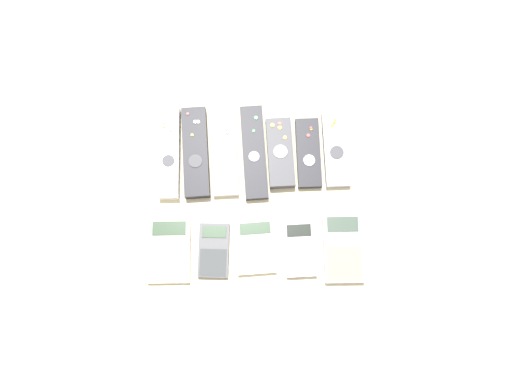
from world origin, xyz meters
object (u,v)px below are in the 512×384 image
object	(u,v)px
remote_2	(226,152)
calculator_1	(215,250)
calculator_2	(258,247)
calculator_3	(301,249)
remote_3	(254,152)
remote_6	(337,149)
remote_0	(171,152)
calculator_0	(171,250)
remote_4	(282,153)
remote_5	(310,153)
remote_1	(197,152)
calculator_4	(345,248)

from	to	relation	value
remote_2	calculator_1	bearing A→B (deg)	-97.83
calculator_2	calculator_3	size ratio (longest dim) A/B	1.01
remote_3	calculator_1	world-z (taller)	remote_3
remote_6	calculator_3	distance (m)	0.23
remote_0	calculator_0	size ratio (longest dim) A/B	1.51
remote_4	calculator_3	distance (m)	0.21
remote_3	remote_4	bearing A→B (deg)	-6.10
remote_4	calculator_0	bearing A→B (deg)	-141.41
remote_5	calculator_3	size ratio (longest dim) A/B	1.33
remote_0	calculator_0	bearing A→B (deg)	-89.38
calculator_0	remote_3	bearing A→B (deg)	49.76
remote_1	calculator_4	distance (m)	0.38
calculator_4	remote_6	bearing A→B (deg)	91.38
remote_5	calculator_1	distance (m)	0.29
remote_1	calculator_3	world-z (taller)	remote_1
remote_3	remote_0	bearing A→B (deg)	176.31
remote_0	calculator_2	xyz separation A→B (m)	(0.19, -0.21, -0.00)
remote_3	calculator_2	distance (m)	0.21
calculator_0	calculator_1	bearing A→B (deg)	-0.89
remote_3	remote_6	world-z (taller)	remote_3
remote_3	calculator_0	xyz separation A→B (m)	(-0.18, -0.21, -0.00)
remote_0	remote_6	world-z (taller)	remote_0
calculator_1	calculator_3	xyz separation A→B (m)	(0.18, -0.00, 0.00)
remote_6	calculator_2	size ratio (longest dim) A/B	1.44
remote_3	remote_4	size ratio (longest dim) A/B	1.36
remote_1	calculator_3	size ratio (longest dim) A/B	1.74
remote_0	calculator_0	distance (m)	0.21
remote_1	remote_6	world-z (taller)	remote_1
remote_0	remote_3	xyz separation A→B (m)	(0.18, -0.00, -0.00)
remote_5	calculator_4	bearing A→B (deg)	-73.44
remote_0	calculator_0	world-z (taller)	remote_0
remote_0	remote_3	world-z (taller)	remote_0
remote_6	calculator_3	size ratio (longest dim) A/B	1.45
remote_2	calculator_0	xyz separation A→B (m)	(-0.12, -0.22, -0.00)
remote_3	calculator_4	distance (m)	0.28
remote_0	calculator_4	distance (m)	0.43
calculator_1	calculator_4	world-z (taller)	calculator_4
remote_4	calculator_3	world-z (taller)	remote_4
remote_5	calculator_1	bearing A→B (deg)	-135.52
remote_0	remote_4	world-z (taller)	remote_4
remote_5	calculator_4	xyz separation A→B (m)	(0.07, -0.21, -0.00)
remote_4	calculator_4	distance (m)	0.25
remote_4	remote_5	bearing A→B (deg)	-2.61
remote_2	remote_3	xyz separation A→B (m)	(0.06, -0.00, 0.00)
remote_1	remote_4	size ratio (longest dim) A/B	1.31
remote_3	remote_1	bearing A→B (deg)	176.47
remote_0	calculator_4	xyz separation A→B (m)	(0.37, -0.21, -0.00)
calculator_0	calculator_4	world-z (taller)	calculator_4
calculator_4	calculator_3	bearing A→B (deg)	-179.01
remote_3	remote_4	world-z (taller)	remote_4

